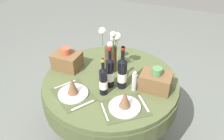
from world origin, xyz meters
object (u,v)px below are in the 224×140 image
Objects in this scene: dining_table at (111,91)px; wine_bottle_right at (122,73)px; place_setting_right at (125,103)px; woven_basket_side_left at (67,60)px; place_setting_left at (73,90)px; pepper_mill at (134,81)px; flower_vase at (111,52)px; woven_basket_side_right at (156,81)px; wine_bottle_rear at (103,81)px; wine_bottle_left at (110,72)px.

wine_bottle_right is (0.12, -0.06, 0.27)m from dining_table.
dining_table is 2.81× the size of place_setting_right.
wine_bottle_right reaches higher than woven_basket_side_left.
pepper_mill reaches higher than place_setting_left.
place_setting_right is 0.27m from wine_bottle_right.
woven_basket_side_right is (0.43, -0.10, -0.12)m from flower_vase.
flower_vase is at bearing 133.25° from wine_bottle_right.
wine_bottle_rear reaches higher than pepper_mill.
wine_bottle_right reaches higher than wine_bottle_left.
wine_bottle_right is at bearing -163.26° from woven_basket_side_right.
wine_bottle_right is at bearing -179.75° from pepper_mill.
wine_bottle_left is at bearing -71.76° from dining_table.
dining_table is at bearing 56.48° from place_setting_left.
wine_bottle_right is at bearing 114.71° from place_setting_right.
wine_bottle_right is (-0.11, 0.23, 0.10)m from place_setting_right.
flower_vase reaches higher than woven_basket_side_left.
wine_bottle_right is (0.10, 0.03, 0.00)m from wine_bottle_left.
flower_vase is 1.15× the size of wine_bottle_left.
place_setting_left is at bearing -143.12° from wine_bottle_right.
woven_basket_side_left reaches higher than place_setting_right.
place_setting_left is 1.12× the size of wine_bottle_right.
flower_vase is 2.33× the size of pepper_mill.
flower_vase reaches higher than wine_bottle_rear.
place_setting_right is (0.23, -0.29, 0.18)m from dining_table.
pepper_mill is at bearing 29.58° from place_setting_left.
dining_table is at bearing 154.90° from wine_bottle_right.
place_setting_right is 0.74m from woven_basket_side_left.
pepper_mill is at bearing -33.23° from flower_vase.
wine_bottle_left is 0.11m from wine_bottle_rear.
flower_vase reaches higher than dining_table.
wine_bottle_rear is at bearing -95.62° from wine_bottle_left.
place_setting_right is at bearing -51.42° from dining_table.
woven_basket_side_right is at bearing 26.58° from pepper_mill.
place_setting_left is (-0.20, -0.30, 0.18)m from dining_table.
woven_basket_side_left is at bearing -165.40° from flower_vase.
woven_basket_side_left is (-0.57, 0.08, -0.06)m from wine_bottle_right.
woven_basket_side_right is (0.39, 0.02, 0.21)m from dining_table.
woven_basket_side_right is (0.59, 0.32, 0.03)m from place_setting_left.
wine_bottle_right is (0.32, 0.24, 0.10)m from place_setting_left.
wine_bottle_rear reaches higher than woven_basket_side_right.
flower_vase is 1.30× the size of wine_bottle_rear.
wine_bottle_right is at bearing 36.88° from place_setting_left.
woven_basket_side_left is at bearing -179.94° from woven_basket_side_right.
woven_basket_side_left is 0.98× the size of woven_basket_side_right.
wine_bottle_rear is 1.33× the size of woven_basket_side_right.
dining_table is 0.49m from woven_basket_side_left.
woven_basket_side_left is at bearing 155.14° from wine_bottle_rear.
woven_basket_side_right is (0.37, 0.21, -0.05)m from wine_bottle_rear.
wine_bottle_rear is at bearing -84.81° from dining_table.
wine_bottle_right is at bearing -7.84° from woven_basket_side_left.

